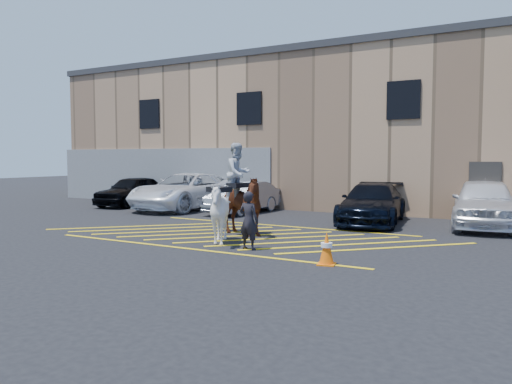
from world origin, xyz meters
The scene contains 12 objects.
ground centered at (0.00, 0.00, 0.00)m, with size 90.00×90.00×0.00m, color black.
car_black_suv centered at (-9.50, 5.09, 0.73)m, with size 1.72×4.27×1.45m, color black.
car_white_pickup centered at (-6.19, 5.05, 0.82)m, with size 2.72×5.90×1.64m, color white.
car_silver_sedan centered at (-3.17, 5.03, 0.67)m, with size 1.41×4.04×1.33m, color gray.
car_blue_suv centered at (2.56, 4.47, 0.71)m, with size 2.00×4.91×1.43m, color black.
car_white_suv centered at (6.16, 5.18, 0.83)m, with size 1.97×4.90×1.67m, color white.
handler centered at (1.30, -2.12, 0.75)m, with size 0.55×0.36×1.50m, color black.
warehouse centered at (-0.01, 11.99, 3.65)m, with size 32.42×10.20×7.30m.
hatching_zone centered at (0.00, -0.30, 0.01)m, with size 12.60×5.12×0.01m.
mounted_bay centered at (-0.21, -0.19, 1.13)m, with size 2.30×1.53×2.79m.
saddled_white centered at (0.17, -1.78, 0.84)m, with size 1.68×1.80×1.67m.
traffic_cone centered at (3.70, -2.84, 0.37)m, with size 0.45×0.45×0.73m.
Camera 1 is at (7.68, -13.02, 2.36)m, focal length 35.00 mm.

